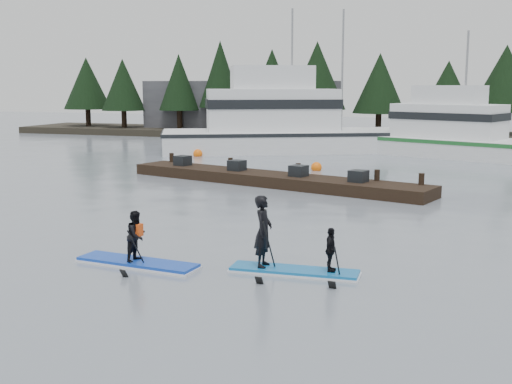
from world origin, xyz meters
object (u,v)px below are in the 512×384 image
(fishing_boat_large, at_px, (296,139))
(fishing_boat_medium, at_px, (467,147))
(paddleboard_solo, at_px, (137,247))
(paddleboard_duo, at_px, (285,246))
(floating_dock, at_px, (271,179))

(fishing_boat_large, xyz_separation_m, fishing_boat_medium, (11.53, -0.43, -0.21))
(paddleboard_solo, xyz_separation_m, paddleboard_duo, (3.81, 0.58, 0.21))
(paddleboard_duo, bearing_deg, fishing_boat_large, 101.69)
(floating_dock, xyz_separation_m, paddleboard_solo, (0.70, -14.14, 0.22))
(floating_dock, distance_m, paddleboard_solo, 14.16)
(fishing_boat_large, bearing_deg, paddleboard_solo, -108.06)
(floating_dock, distance_m, paddleboard_duo, 14.30)
(fishing_boat_large, xyz_separation_m, paddleboard_solo, (3.59, -29.68, -0.38))
(floating_dock, bearing_deg, fishing_boat_medium, 76.85)
(fishing_boat_large, distance_m, floating_dock, 15.82)
(fishing_boat_medium, relative_size, floating_dock, 1.02)
(paddleboard_solo, bearing_deg, paddleboard_duo, 14.48)
(fishing_boat_medium, xyz_separation_m, paddleboard_duo, (-4.13, -28.67, 0.03))
(fishing_boat_medium, bearing_deg, paddleboard_duo, -75.36)
(floating_dock, relative_size, paddleboard_solo, 4.62)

